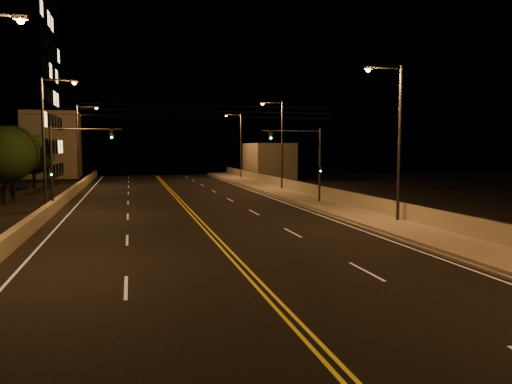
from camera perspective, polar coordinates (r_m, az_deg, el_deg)
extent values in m
cube|color=black|center=(27.55, -5.08, -4.89)|extent=(18.00, 120.00, 0.02)
cube|color=gray|center=(31.09, 15.02, -3.63)|extent=(3.60, 120.00, 0.30)
cube|color=gray|center=(30.24, 11.91, -3.96)|extent=(0.14, 120.00, 0.15)
cube|color=#A09D85|center=(31.84, 17.64, -2.32)|extent=(0.30, 120.00, 1.00)
cube|color=#A09D85|center=(27.70, -25.57, -4.43)|extent=(0.45, 120.00, 0.88)
cube|color=gray|center=(77.01, 1.46, 3.59)|extent=(6.00, 10.00, 5.39)
cube|color=gray|center=(84.70, -22.25, 5.00)|extent=(8.00, 8.00, 10.27)
cylinder|color=black|center=(31.78, 17.67, -1.37)|extent=(0.06, 120.00, 0.06)
cube|color=silver|center=(27.56, -23.10, -5.26)|extent=(0.12, 116.00, 0.00)
cube|color=silver|center=(30.11, 11.34, -4.09)|extent=(0.12, 116.00, 0.00)
cube|color=gold|center=(27.53, -5.39, -4.88)|extent=(0.12, 116.00, 0.00)
cube|color=gold|center=(27.58, -4.77, -4.86)|extent=(0.12, 116.00, 0.00)
cube|color=silver|center=(17.95, -14.64, -10.49)|extent=(0.12, 3.00, 0.00)
cube|color=silver|center=(26.73, -14.51, -5.33)|extent=(0.12, 3.00, 0.00)
cube|color=silver|center=(35.62, -14.45, -2.73)|extent=(0.12, 3.00, 0.00)
cube|color=silver|center=(44.55, -14.41, -1.17)|extent=(0.12, 3.00, 0.00)
cube|color=silver|center=(53.51, -14.39, -0.13)|extent=(0.12, 3.00, 0.00)
cube|color=silver|center=(62.48, -14.37, 0.61)|extent=(0.12, 3.00, 0.00)
cube|color=silver|center=(71.45, -14.35, 1.16)|extent=(0.12, 3.00, 0.00)
cube|color=silver|center=(80.44, -14.34, 1.59)|extent=(0.12, 3.00, 0.00)
cube|color=silver|center=(19.97, 12.48, -8.83)|extent=(0.12, 3.00, 0.00)
cube|color=silver|center=(28.13, 4.20, -4.65)|extent=(0.12, 3.00, 0.00)
cube|color=silver|center=(36.68, -0.24, -2.34)|extent=(0.12, 3.00, 0.00)
cube|color=silver|center=(45.41, -2.98, -0.90)|extent=(0.12, 3.00, 0.00)
cube|color=silver|center=(54.22, -4.83, 0.08)|extent=(0.12, 3.00, 0.00)
cube|color=silver|center=(63.09, -6.17, 0.78)|extent=(0.12, 3.00, 0.00)
cube|color=silver|center=(71.99, -7.17, 1.31)|extent=(0.12, 3.00, 0.00)
cube|color=silver|center=(80.91, -7.96, 1.72)|extent=(0.12, 3.00, 0.00)
cylinder|color=#2D2D33|center=(31.95, 16.07, 5.04)|extent=(0.20, 0.20, 9.71)
cylinder|color=#2D2D33|center=(31.76, 14.52, 13.60)|extent=(2.20, 0.12, 0.12)
cube|color=#2D2D33|center=(31.25, 12.70, 13.65)|extent=(0.50, 0.25, 0.14)
sphere|color=#FF9E2D|center=(31.24, 12.70, 13.47)|extent=(0.28, 0.28, 0.28)
cylinder|color=#2D2D33|center=(54.42, 2.99, 5.20)|extent=(0.20, 0.20, 9.71)
cylinder|color=#2D2D33|center=(54.31, 1.89, 10.18)|extent=(2.20, 0.12, 0.12)
cube|color=#2D2D33|center=(54.01, 0.75, 10.13)|extent=(0.50, 0.25, 0.14)
sphere|color=#FF9E2D|center=(54.01, 0.75, 10.03)|extent=(0.28, 0.28, 0.28)
cylinder|color=#2D2D33|center=(74.40, -1.73, 5.20)|extent=(0.20, 0.20, 9.71)
cylinder|color=#2D2D33|center=(74.33, -2.58, 8.82)|extent=(2.20, 0.12, 0.12)
cube|color=#2D2D33|center=(74.11, -3.42, 8.78)|extent=(0.50, 0.25, 0.14)
sphere|color=#FF9E2D|center=(74.10, -3.42, 8.70)|extent=(0.28, 0.28, 0.28)
cube|color=#2D2D33|center=(20.95, -25.31, 17.58)|extent=(0.50, 0.25, 0.14)
sphere|color=#FF9E2D|center=(20.93, -25.30, 17.31)|extent=(0.28, 0.28, 0.28)
cylinder|color=#2D2D33|center=(38.71, -23.09, 4.82)|extent=(0.20, 0.20, 9.71)
cylinder|color=#2D2D33|center=(38.85, -21.71, 11.82)|extent=(2.20, 0.12, 0.12)
cube|color=#2D2D33|center=(38.72, -20.06, 11.80)|extent=(0.50, 0.25, 0.14)
sphere|color=#FF9E2D|center=(38.71, -20.05, 11.65)|extent=(0.28, 0.28, 0.28)
cylinder|color=#2D2D33|center=(62.95, -19.68, 4.91)|extent=(0.20, 0.20, 9.71)
cylinder|color=#2D2D33|center=(63.03, -18.80, 9.21)|extent=(2.20, 0.12, 0.12)
cube|color=#2D2D33|center=(62.95, -17.79, 9.18)|extent=(0.50, 0.25, 0.14)
sphere|color=#FF9E2D|center=(62.95, -17.79, 9.09)|extent=(0.28, 0.28, 0.28)
cylinder|color=#2D2D33|center=(41.73, 7.29, 2.86)|extent=(0.18, 0.18, 6.32)
cylinder|color=#2D2D33|center=(40.87, 4.05, 6.99)|extent=(5.00, 0.10, 0.10)
cube|color=black|center=(40.35, 1.67, 6.53)|extent=(0.28, 0.18, 0.80)
sphere|color=#19FF4C|center=(40.24, 1.71, 6.18)|extent=(0.14, 0.14, 0.14)
cube|color=black|center=(41.60, 7.36, 2.63)|extent=(0.22, 0.14, 0.55)
cylinder|color=#2D2D33|center=(39.22, -22.31, 2.37)|extent=(0.18, 0.18, 6.32)
cylinder|color=#2D2D33|center=(38.94, -18.79, 6.82)|extent=(5.00, 0.10, 0.10)
cube|color=black|center=(38.83, -16.18, 6.38)|extent=(0.28, 0.18, 0.80)
sphere|color=#19FF4C|center=(38.72, -16.18, 6.02)|extent=(0.14, 0.14, 0.14)
cube|color=black|center=(39.08, -22.33, 2.12)|extent=(0.22, 0.14, 0.55)
cylinder|color=black|center=(36.61, -7.56, 8.55)|extent=(22.00, 0.03, 0.03)
cylinder|color=black|center=(36.64, -7.56, 9.17)|extent=(22.00, 0.03, 0.03)
cylinder|color=black|center=(36.67, -7.57, 9.80)|extent=(22.00, 0.03, 0.03)
cylinder|color=black|center=(47.08, -26.66, 0.16)|extent=(0.36, 0.36, 2.31)
sphere|color=black|center=(46.94, -26.81, 3.83)|extent=(4.87, 4.87, 4.87)
cylinder|color=black|center=(53.52, -26.00, 0.77)|extent=(0.36, 0.36, 2.40)
sphere|color=black|center=(53.40, -26.14, 4.13)|extent=(5.07, 5.07, 5.07)
cylinder|color=black|center=(63.68, -24.01, 1.38)|extent=(0.36, 0.36, 2.20)
sphere|color=black|center=(63.58, -24.11, 3.95)|extent=(4.63, 4.63, 4.63)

